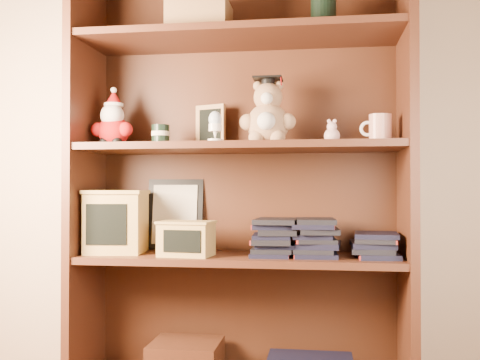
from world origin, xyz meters
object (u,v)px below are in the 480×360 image
object	(u,v)px
bookcase	(241,191)
grad_teddy_bear	(268,118)
teacher_mug	(380,128)
treats_box	(117,221)

from	to	relation	value
bookcase	grad_teddy_bear	bearing A→B (deg)	-29.04
bookcase	grad_teddy_bear	world-z (taller)	bookcase
grad_teddy_bear	teacher_mug	bearing A→B (deg)	1.08
grad_teddy_bear	teacher_mug	size ratio (longest dim) A/B	2.21
bookcase	teacher_mug	distance (m)	0.54
grad_teddy_bear	treats_box	bearing A→B (deg)	179.35
bookcase	teacher_mug	xyz separation A→B (m)	(0.50, -0.05, 0.22)
grad_teddy_bear	bookcase	bearing A→B (deg)	150.96
teacher_mug	bookcase	bearing A→B (deg)	174.18
bookcase	grad_teddy_bear	xyz separation A→B (m)	(0.10, -0.06, 0.26)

